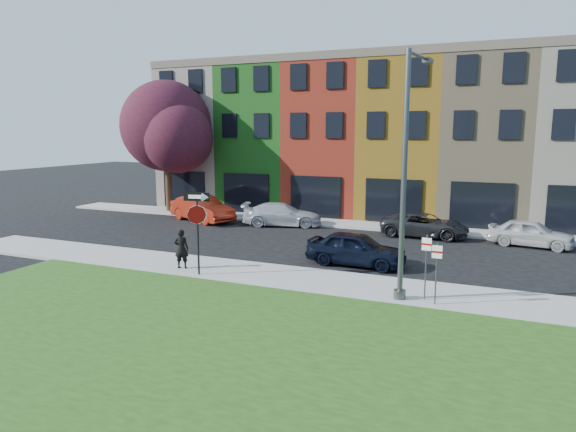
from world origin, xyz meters
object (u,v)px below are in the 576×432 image
at_px(man, 182,249).
at_px(street_lamp, 406,177).
at_px(sedan_near, 356,249).
at_px(stop_sign, 197,217).

bearing_deg(man, street_lamp, 163.09).
bearing_deg(street_lamp, sedan_near, 132.69).
xyz_separation_m(man, street_lamp, (8.98, -0.20, 3.27)).
relative_size(stop_sign, sedan_near, 0.75).
height_order(man, sedan_near, man).
xyz_separation_m(stop_sign, man, (-1.14, 0.54, -1.49)).
height_order(stop_sign, street_lamp, street_lamp).
bearing_deg(man, stop_sign, 139.12).
xyz_separation_m(stop_sign, street_lamp, (7.84, 0.34, 1.78)).
bearing_deg(sedan_near, stop_sign, 131.96).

